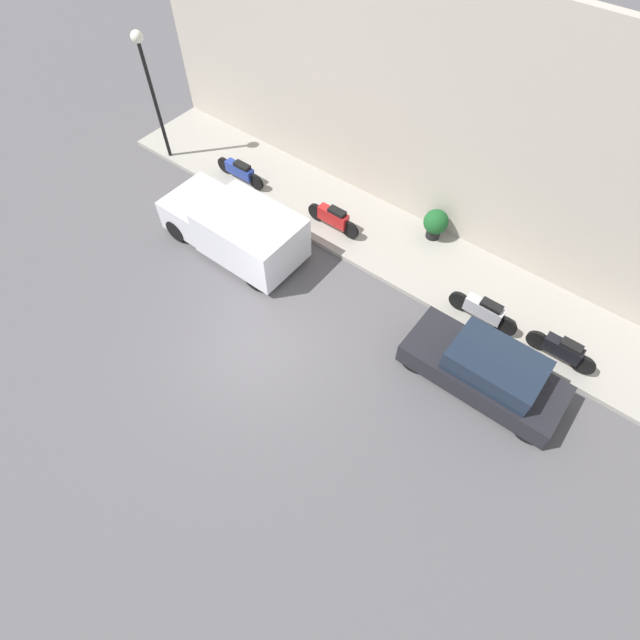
{
  "coord_description": "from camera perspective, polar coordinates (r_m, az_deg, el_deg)",
  "views": [
    {
      "loc": [
        -4.75,
        -5.8,
        11.34
      ],
      "look_at": [
        1.4,
        -1.02,
        0.6
      ],
      "focal_mm": 28.0,
      "sensor_mm": 36.0,
      "label": 1
    }
  ],
  "objects": [
    {
      "name": "ground_plane",
      "position": [
        13.59,
        -7.04,
        -3.12
      ],
      "size": [
        60.0,
        60.0,
        0.0
      ],
      "primitive_type": "plane",
      "color": "#514F51"
    },
    {
      "name": "sidewalk",
      "position": [
        16.27,
        6.0,
        9.85
      ],
      "size": [
        2.9,
        19.38,
        0.14
      ],
      "color": "gray",
      "rests_on": "ground_plane"
    },
    {
      "name": "building_facade",
      "position": [
        15.28,
        10.85,
        22.49
      ],
      "size": [
        0.3,
        19.38,
        7.09
      ],
      "color": "#B2A899",
      "rests_on": "ground_plane"
    },
    {
      "name": "parked_car",
      "position": [
        13.04,
        18.45,
        -5.5
      ],
      "size": [
        1.64,
        4.02,
        1.37
      ],
      "color": "black",
      "rests_on": "ground_plane"
    },
    {
      "name": "delivery_van",
      "position": [
        15.47,
        -9.77,
        10.41
      ],
      "size": [
        2.02,
        4.5,
        1.62
      ],
      "color": "silver",
      "rests_on": "ground_plane"
    },
    {
      "name": "motorcycle_red",
      "position": [
        15.94,
        1.54,
        11.61
      ],
      "size": [
        0.3,
        1.93,
        0.82
      ],
      "color": "#B21E1E",
      "rests_on": "sidewalk"
    },
    {
      "name": "motorcycle_black",
      "position": [
        14.2,
        25.96,
        -3.08
      ],
      "size": [
        0.3,
        1.82,
        0.8
      ],
      "color": "black",
      "rests_on": "sidewalk"
    },
    {
      "name": "motorcycle_blue",
      "position": [
        17.99,
        -9.13,
        16.5
      ],
      "size": [
        0.3,
        2.06,
        0.74
      ],
      "color": "navy",
      "rests_on": "sidewalk"
    },
    {
      "name": "scooter_silver",
      "position": [
        14.17,
        18.22,
        1.04
      ],
      "size": [
        0.3,
        2.0,
        0.83
      ],
      "color": "#B7B7BF",
      "rests_on": "sidewalk"
    },
    {
      "name": "streetlamp",
      "position": [
        18.43,
        -19.14,
        25.07
      ],
      "size": [
        0.37,
        0.37,
        4.32
      ],
      "color": "black",
      "rests_on": "sidewalk"
    },
    {
      "name": "potted_plant",
      "position": [
        15.98,
        13.07,
        10.74
      ],
      "size": [
        0.76,
        0.76,
        1.0
      ],
      "color": "black",
      "rests_on": "sidewalk"
    }
  ]
}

